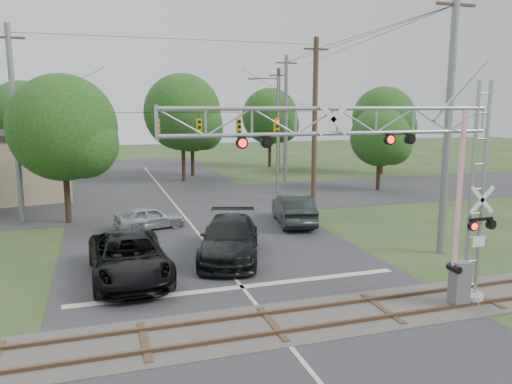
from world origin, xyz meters
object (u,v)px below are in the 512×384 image
object	(u,v)px
traffic_signal_span	(192,124)
car_dark	(230,239)
crossing_gantry	(395,173)
streetlight	(275,129)
sedan_silver	(150,217)
pickup_black	(129,257)

from	to	relation	value
traffic_signal_span	car_dark	bearing A→B (deg)	-92.02
crossing_gantry	streetlight	bearing A→B (deg)	79.47
crossing_gantry	streetlight	distance (m)	23.43
sedan_silver	streetlight	size ratio (longest dim) A/B	0.43
car_dark	sedan_silver	xyz separation A→B (m)	(-2.91, 6.71, -0.25)
traffic_signal_span	car_dark	distance (m)	11.72
pickup_black	streetlight	bearing A→B (deg)	51.51
streetlight	traffic_signal_span	bearing A→B (deg)	-147.71
traffic_signal_span	car_dark	xyz separation A→B (m)	(-0.38, -10.68, -4.80)
pickup_black	streetlight	size ratio (longest dim) A/B	0.70
crossing_gantry	car_dark	bearing A→B (deg)	114.37
crossing_gantry	pickup_black	distance (m)	10.88
traffic_signal_span	sedan_silver	world-z (taller)	traffic_signal_span
pickup_black	car_dark	size ratio (longest dim) A/B	1.02
crossing_gantry	traffic_signal_span	world-z (taller)	traffic_signal_span
pickup_black	sedan_silver	world-z (taller)	pickup_black
crossing_gantry	streetlight	size ratio (longest dim) A/B	1.24
streetlight	sedan_silver	bearing A→B (deg)	-141.00
pickup_black	car_dark	bearing A→B (deg)	15.66
car_dark	sedan_silver	size ratio (longest dim) A/B	1.62
traffic_signal_span	streetlight	world-z (taller)	traffic_signal_span
pickup_black	streetlight	xyz separation A→B (m)	(12.33, 16.83, 4.23)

